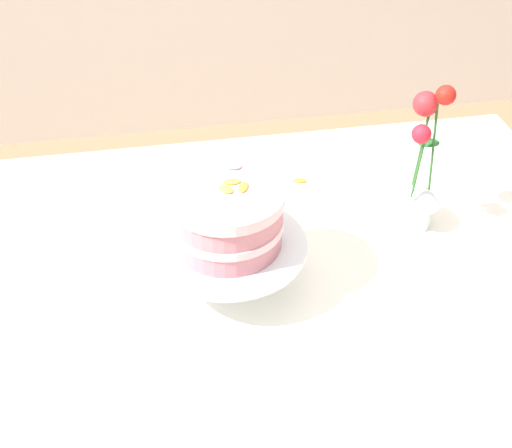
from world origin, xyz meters
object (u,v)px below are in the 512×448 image
object	(u,v)px
dining_table	(275,309)
flower_vase	(420,179)
cake_stand	(228,250)
layer_cake	(227,217)

from	to	relation	value
dining_table	flower_vase	bearing A→B (deg)	18.44
cake_stand	flower_vase	world-z (taller)	flower_vase
dining_table	layer_cake	distance (m)	0.26
cake_stand	layer_cake	xyz separation A→B (m)	(0.00, 0.00, 0.08)
cake_stand	layer_cake	bearing A→B (deg)	62.16
layer_cake	cake_stand	bearing A→B (deg)	-117.84
cake_stand	flower_vase	xyz separation A→B (m)	(0.41, 0.11, 0.03)
cake_stand	dining_table	bearing A→B (deg)	4.88
cake_stand	flower_vase	bearing A→B (deg)	15.50
dining_table	flower_vase	xyz separation A→B (m)	(0.32, 0.11, 0.21)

